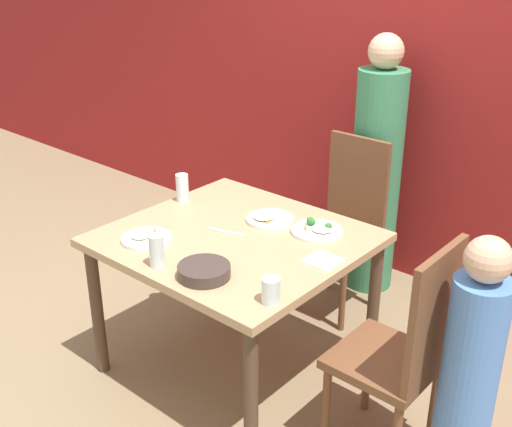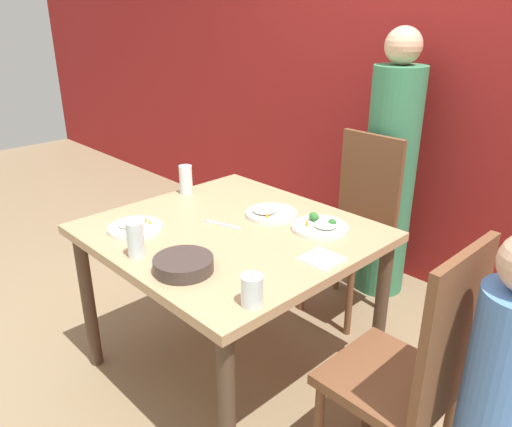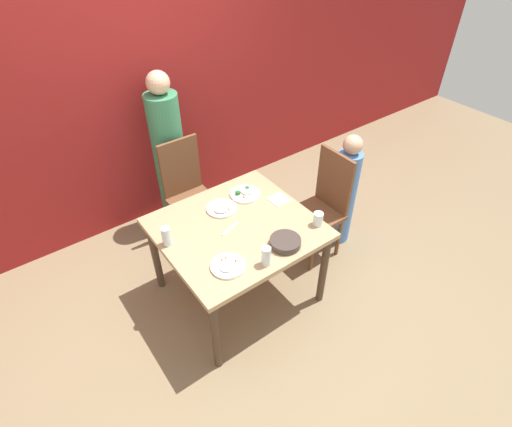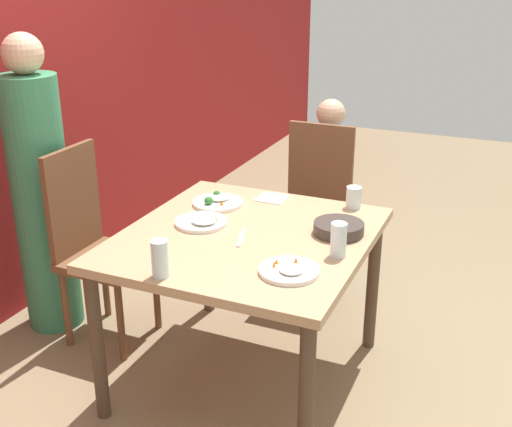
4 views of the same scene
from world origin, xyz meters
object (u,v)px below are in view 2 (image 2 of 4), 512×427
chair_adult_spot (355,222)px  chair_child_spot (412,370)px  glass_water_tall (252,290)px  plate_rice_adult (135,227)px  bowl_curry (183,264)px  person_child (495,416)px  person_adult (389,177)px

chair_adult_spot → chair_child_spot: (0.86, -0.88, 0.00)m
chair_child_spot → glass_water_tall: 0.59m
plate_rice_adult → bowl_curry: bearing=-8.2°
plate_rice_adult → person_child: bearing=11.6°
person_child → plate_rice_adult: (-1.46, -0.30, 0.23)m
chair_adult_spot → person_adult: (-0.00, 0.31, 0.19)m
person_child → glass_water_tall: size_ratio=10.67×
person_adult → plate_rice_adult: person_adult is taller
person_child → glass_water_tall: person_child is taller
chair_adult_spot → bowl_curry: (0.11, -1.24, 0.24)m
chair_adult_spot → person_child: bearing=-37.9°
chair_child_spot → person_adult: person_adult is taller
chair_child_spot → plate_rice_adult: (-1.19, -0.30, 0.23)m
person_child → bowl_curry: (-1.02, -0.36, 0.25)m
chair_adult_spot → plate_rice_adult: (-0.33, -1.18, 0.23)m
person_child → bowl_curry: size_ratio=5.08×
bowl_curry → glass_water_tall: 0.34m
plate_rice_adult → glass_water_tall: glass_water_tall is taller
glass_water_tall → chair_child_spot: bearing=39.2°
chair_adult_spot → bowl_curry: bearing=-84.9°
plate_rice_adult → person_adult: bearing=77.4°
chair_child_spot → person_adult: (-0.86, 1.18, 0.19)m
chair_child_spot → person_adult: size_ratio=0.65×
chair_adult_spot → person_child: 1.43m
person_adult → person_child: 1.65m
chair_adult_spot → glass_water_tall: (0.44, -1.21, 0.27)m
glass_water_tall → person_child: bearing=26.3°
bowl_curry → plate_rice_adult: bearing=171.8°
chair_child_spot → plate_rice_adult: size_ratio=4.30×
person_adult → chair_adult_spot: bearing=-90.0°
person_adult → person_child: size_ratio=1.38×
bowl_curry → plate_rice_adult: size_ratio=0.94×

